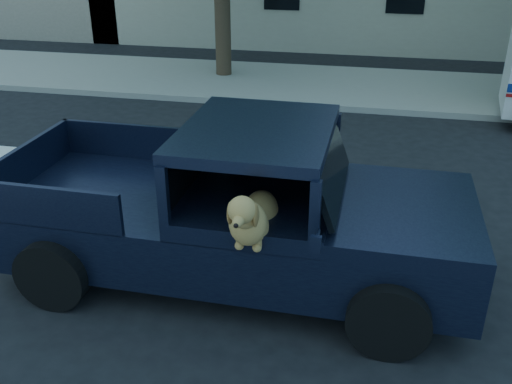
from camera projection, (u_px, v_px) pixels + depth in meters
The scene contains 4 objects.
ground at pixel (335, 286), 7.26m from camera, with size 120.00×120.00×0.00m, color black.
far_sidewalk at pixel (364, 88), 15.32m from camera, with size 60.00×4.00×0.15m, color gray.
lane_stripes at pixel (467, 188), 9.88m from camera, with size 21.60×0.14×0.01m, color silver, non-canonical shape.
pickup_truck at pixel (228, 227), 7.22m from camera, with size 5.79×2.98×2.06m.
Camera 1 is at (0.24, -6.08, 4.26)m, focal length 40.00 mm.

